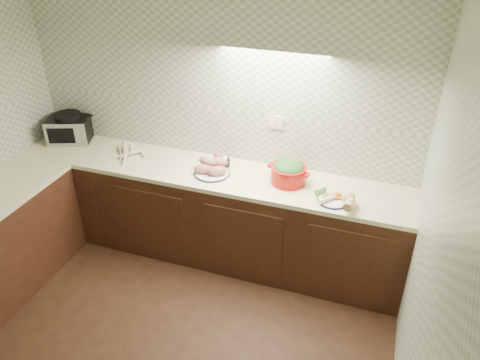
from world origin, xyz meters
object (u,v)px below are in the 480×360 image
(toaster_oven, at_px, (69,128))
(veg_plate, at_px, (339,198))
(onion_bowl, at_px, (220,161))
(parsnip_pile, at_px, (133,155))
(sweet_potato_plate, at_px, (212,168))
(dutch_oven, at_px, (289,172))

(toaster_oven, distance_m, veg_plate, 2.71)
(onion_bowl, bearing_deg, parsnip_pile, -171.78)
(toaster_oven, height_order, veg_plate, toaster_oven)
(parsnip_pile, xyz_separation_m, onion_bowl, (0.82, 0.12, 0.02))
(sweet_potato_plate, height_order, veg_plate, sweet_potato_plate)
(parsnip_pile, bearing_deg, toaster_oven, 170.44)
(sweet_potato_plate, xyz_separation_m, dutch_oven, (0.66, 0.07, 0.05))
(parsnip_pile, height_order, sweet_potato_plate, sweet_potato_plate)
(dutch_oven, bearing_deg, onion_bowl, -175.37)
(toaster_oven, xyz_separation_m, onion_bowl, (1.60, -0.01, -0.08))
(veg_plate, bearing_deg, sweet_potato_plate, 174.68)
(toaster_oven, xyz_separation_m, veg_plate, (2.70, -0.27, -0.09))
(toaster_oven, xyz_separation_m, sweet_potato_plate, (1.58, -0.16, -0.08))
(toaster_oven, relative_size, veg_plate, 1.31)
(onion_bowl, distance_m, veg_plate, 1.13)
(sweet_potato_plate, xyz_separation_m, onion_bowl, (0.02, 0.15, -0.01))
(toaster_oven, bearing_deg, dutch_oven, -22.88)
(dutch_oven, bearing_deg, toaster_oven, -170.76)
(sweet_potato_plate, relative_size, dutch_oven, 0.84)
(parsnip_pile, distance_m, onion_bowl, 0.83)
(toaster_oven, bearing_deg, parsnip_pile, -30.13)
(toaster_oven, relative_size, sweet_potato_plate, 1.51)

